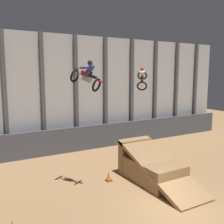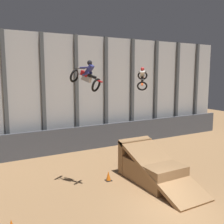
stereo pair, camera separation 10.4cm
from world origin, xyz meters
The scene contains 7 objects.
ground_plane centered at (0.00, 0.00, 0.00)m, with size 60.00×60.00×0.00m, color #9E754C.
arena_back_wall centered at (0.00, 12.07, 4.70)m, with size 32.00×0.40×9.41m.
lower_barrier centered at (0.00, 11.03, 1.00)m, with size 31.36×0.20×2.01m.
dirt_ramp centered at (1.23, 3.46, 0.76)m, with size 2.28×5.64×2.28m.
rider_bike_left_air centered at (-2.53, 4.08, 6.14)m, with size 1.52×1.79×1.65m.
rider_bike_right_air centered at (2.97, 6.79, 5.97)m, with size 1.58×1.78×1.70m.
traffic_cone_near_ramp centered at (-1.02, 4.52, 0.28)m, with size 0.36×0.36×0.58m.
Camera 2 is at (-8.06, -8.44, 6.27)m, focal length 42.00 mm.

